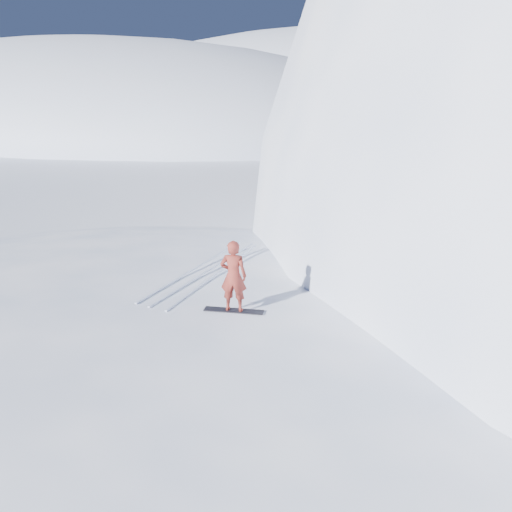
% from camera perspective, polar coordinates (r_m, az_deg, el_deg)
% --- Properties ---
extents(ground, '(400.00, 400.00, 0.00)m').
position_cam_1_polar(ground, '(13.12, -15.15, -19.16)').
color(ground, white).
rests_on(ground, ground).
extents(near_ridge, '(36.00, 28.00, 4.80)m').
position_cam_1_polar(near_ridge, '(14.40, -3.33, -14.89)').
color(near_ridge, white).
rests_on(near_ridge, ground).
extents(far_ridge_a, '(120.00, 70.00, 28.00)m').
position_cam_1_polar(far_ridge_a, '(103.11, -18.06, 12.31)').
color(far_ridge_a, white).
rests_on(far_ridge_a, ground).
extents(far_ridge_c, '(140.00, 90.00, 36.00)m').
position_cam_1_polar(far_ridge_c, '(126.64, 9.62, 13.70)').
color(far_ridge_c, white).
rests_on(far_ridge_c, ground).
extents(wind_bumps, '(16.00, 14.40, 1.00)m').
position_cam_1_polar(wind_bumps, '(14.67, -10.54, -14.53)').
color(wind_bumps, white).
rests_on(wind_bumps, ground).
extents(snowboard, '(1.43, 0.77, 0.02)m').
position_cam_1_polar(snowboard, '(13.58, -2.23, -5.46)').
color(snowboard, black).
rests_on(snowboard, near_ridge).
extents(snowboarder, '(0.73, 0.61, 1.71)m').
position_cam_1_polar(snowboarder, '(13.26, -2.27, -2.01)').
color(snowboarder, maroon).
rests_on(snowboarder, snowboard).
extents(board_tracks, '(1.85, 5.95, 0.04)m').
position_cam_1_polar(board_tracks, '(16.42, -4.89, -1.36)').
color(board_tracks, silver).
rests_on(board_tracks, ground).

